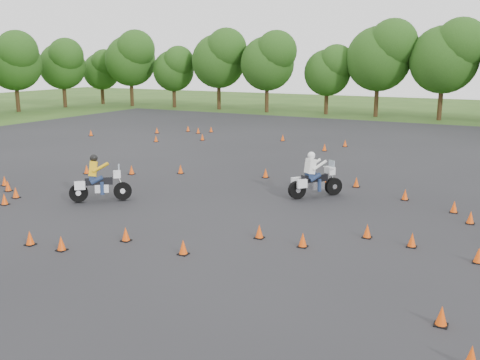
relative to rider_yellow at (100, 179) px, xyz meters
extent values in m
plane|color=#2D5119|center=(5.70, -2.33, -0.99)|extent=(140.00, 140.00, 0.00)
plane|color=black|center=(5.70, 3.67, -0.99)|extent=(62.00, 62.00, 0.00)
cone|color=#F24C0A|center=(-4.98, -0.54, -0.76)|extent=(0.26, 0.26, 0.45)
cone|color=#F24C0A|center=(4.20, 7.36, -0.76)|extent=(0.26, 0.26, 0.45)
cone|color=#F24C0A|center=(-13.92, 14.49, -0.76)|extent=(0.26, 0.26, 0.45)
cone|color=#F24C0A|center=(-8.69, 20.14, -0.76)|extent=(0.26, 0.26, 0.45)
cone|color=#F24C0A|center=(4.96, 18.56, -0.76)|extent=(0.26, 0.26, 0.45)
cone|color=#F24C0A|center=(4.10, -3.42, -0.76)|extent=(0.26, 0.26, 0.45)
cone|color=#F24C0A|center=(12.57, 0.33, -0.76)|extent=(0.26, 0.26, 0.45)
cone|color=#F24C0A|center=(-3.19, -2.20, -0.76)|extent=(0.26, 0.26, 0.45)
cone|color=#F24C0A|center=(7.89, -1.14, -0.76)|extent=(0.26, 0.26, 0.45)
cone|color=#F24C0A|center=(-10.28, 18.04, -0.76)|extent=(0.26, 0.26, 0.45)
cone|color=#F24C0A|center=(6.47, -3.59, -0.76)|extent=(0.26, 0.26, 0.45)
cone|color=#F24C0A|center=(-4.45, 3.91, -0.76)|extent=(0.26, 0.26, 0.45)
cone|color=#F24C0A|center=(0.20, 18.98, -0.76)|extent=(0.26, 0.26, 0.45)
cone|color=#F24C0A|center=(14.55, -0.17, -0.76)|extent=(0.26, 0.26, 0.45)
cone|color=#F24C0A|center=(9.48, -1.27, -0.76)|extent=(0.26, 0.26, 0.45)
cone|color=#F24C0A|center=(13.32, 5.08, -0.76)|extent=(0.26, 0.26, 0.45)
cone|color=#F24C0A|center=(8.80, 7.49, -0.76)|extent=(0.26, 0.26, 0.45)
cone|color=#F24C0A|center=(14.10, -4.66, -0.76)|extent=(0.26, 0.26, 0.45)
cone|color=#F24C0A|center=(4.28, 16.28, -0.76)|extent=(0.26, 0.26, 0.45)
cone|color=#F24C0A|center=(11.26, 6.15, -0.76)|extent=(0.26, 0.26, 0.45)
cone|color=#F24C0A|center=(-0.14, 6.20, -0.76)|extent=(0.26, 0.26, 0.45)
cone|color=#F24C0A|center=(-6.00, 0.11, -0.76)|extent=(0.26, 0.26, 0.45)
cone|color=#F24C0A|center=(1.61, -5.15, -0.76)|extent=(0.26, 0.26, 0.45)
cone|color=#F24C0A|center=(-7.71, 14.40, -0.76)|extent=(0.26, 0.26, 0.45)
cone|color=#F24C0A|center=(2.89, -5.06, -0.76)|extent=(0.26, 0.26, 0.45)
cone|color=#F24C0A|center=(11.08, 0.56, -0.76)|extent=(0.26, 0.26, 0.45)
cone|color=#F24C0A|center=(-5.13, 16.55, -0.76)|extent=(0.26, 0.26, 0.45)
cone|color=#F24C0A|center=(14.01, 3.84, -0.76)|extent=(0.26, 0.26, 0.45)
cone|color=#F24C0A|center=(14.84, -6.17, -0.76)|extent=(0.26, 0.26, 0.45)
cone|color=#F24C0A|center=(-2.29, 4.87, -0.76)|extent=(0.26, 0.26, 0.45)
cone|color=#F24C0A|center=(7.20, 7.73, -0.76)|extent=(0.26, 0.26, 0.45)
cone|color=#F24C0A|center=(-6.77, 20.60, -0.76)|extent=(0.26, 0.26, 0.45)
cone|color=#F24C0A|center=(-3.68, -1.22, -0.76)|extent=(0.26, 0.26, 0.45)
cone|color=#F24C0A|center=(-7.32, 19.50, -0.76)|extent=(0.26, 0.26, 0.45)
camera|label=1|loc=(15.15, -16.52, 4.91)|focal=40.00mm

